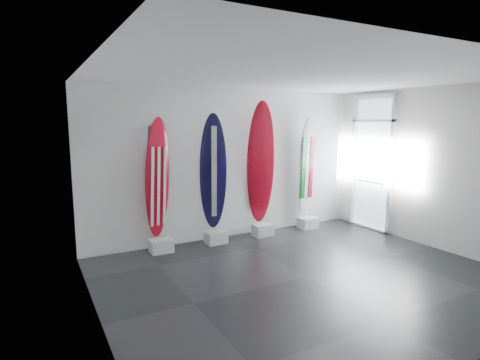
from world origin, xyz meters
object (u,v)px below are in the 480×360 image
surfboard_usa (157,179)px  surfboard_italy (306,168)px  surfboard_navy (213,173)px  surfboard_swiss (261,163)px

surfboard_usa → surfboard_italy: size_ratio=1.00×
surfboard_usa → surfboard_navy: size_ratio=0.96×
surfboard_navy → surfboard_swiss: bearing=22.0°
surfboard_italy → surfboard_navy: bearing=172.3°
surfboard_navy → surfboard_swiss: 1.08m
surfboard_swiss → surfboard_italy: surfboard_swiss is taller
surfboard_navy → surfboard_italy: 2.26m
surfboard_italy → surfboard_usa: bearing=172.3°
surfboard_italy → surfboard_swiss: bearing=172.3°
surfboard_navy → surfboard_italy: bearing=22.0°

